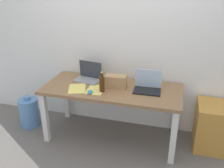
{
  "coord_description": "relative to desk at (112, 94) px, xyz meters",
  "views": [
    {
      "loc": [
        0.78,
        -2.78,
        2.05
      ],
      "look_at": [
        0.0,
        0.0,
        0.79
      ],
      "focal_mm": 39.76,
      "sensor_mm": 36.0,
      "label": 1
    }
  ],
  "objects": [
    {
      "name": "ground_plane",
      "position": [
        0.0,
        0.0,
        -0.65
      ],
      "size": [
        8.0,
        8.0,
        0.0
      ],
      "primitive_type": "plane",
      "color": "slate"
    },
    {
      "name": "back_wall",
      "position": [
        0.0,
        0.44,
        0.65
      ],
      "size": [
        5.2,
        0.08,
        2.6
      ],
      "primitive_type": "cube",
      "color": "white",
      "rests_on": "ground"
    },
    {
      "name": "cardboard_box",
      "position": [
        0.04,
        0.03,
        0.17
      ],
      "size": [
        0.28,
        0.16,
        0.16
      ],
      "primitive_type": "cube",
      "rotation": [
        0.0,
        0.0,
        0.07
      ],
      "color": "tan",
      "rests_on": "desk"
    },
    {
      "name": "laptop_left",
      "position": [
        -0.38,
        0.15,
        0.15
      ],
      "size": [
        0.37,
        0.27,
        0.25
      ],
      "color": "gray",
      "rests_on": "desk"
    },
    {
      "name": "beer_bottle",
      "position": [
        -0.09,
        -0.14,
        0.2
      ],
      "size": [
        0.07,
        0.07,
        0.25
      ],
      "color": "#47280F",
      "rests_on": "desk"
    },
    {
      "name": "computer_mouse",
      "position": [
        -0.21,
        -0.23,
        0.11
      ],
      "size": [
        0.08,
        0.11,
        0.03
      ],
      "primitive_type": "ellipsoid",
      "rotation": [
        0.0,
        0.0,
        0.22
      ],
      "color": "#338CC6",
      "rests_on": "desk"
    },
    {
      "name": "desk",
      "position": [
        0.0,
        0.0,
        0.0
      ],
      "size": [
        1.76,
        0.76,
        0.74
      ],
      "color": "olive",
      "rests_on": "ground"
    },
    {
      "name": "laptop_right",
      "position": [
        0.45,
        0.04,
        0.15
      ],
      "size": [
        0.34,
        0.24,
        0.25
      ],
      "color": "black",
      "rests_on": "desk"
    },
    {
      "name": "water_cooler_jug",
      "position": [
        -1.25,
        -0.05,
        -0.43
      ],
      "size": [
        0.28,
        0.28,
        0.47
      ],
      "color": "#598CC6",
      "rests_on": "ground"
    },
    {
      "name": "paper_yellow_folder",
      "position": [
        -0.18,
        -0.12,
        0.1
      ],
      "size": [
        0.22,
        0.3,
        0.0
      ],
      "primitive_type": "cube",
      "rotation": [
        0.0,
        0.0,
        0.04
      ],
      "color": "#F4E06B",
      "rests_on": "desk"
    },
    {
      "name": "filing_cabinet",
      "position": [
        1.28,
        0.14,
        -0.35
      ],
      "size": [
        0.4,
        0.48,
        0.6
      ],
      "primitive_type": "cube",
      "color": "#C68938",
      "rests_on": "ground"
    },
    {
      "name": "paper_sheet_front_left",
      "position": [
        -0.42,
        -0.15,
        0.1
      ],
      "size": [
        0.3,
        0.35,
        0.0
      ],
      "primitive_type": "cube",
      "rotation": [
        0.0,
        0.0,
        0.34
      ],
      "color": "#F4E06B",
      "rests_on": "desk"
    }
  ]
}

